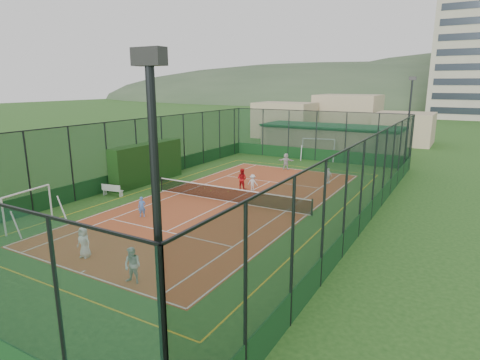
% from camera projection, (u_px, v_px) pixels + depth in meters
% --- Properties ---
extents(ground, '(300.00, 300.00, 0.00)m').
position_uv_depth(ground, '(229.00, 202.00, 26.66)').
color(ground, '#224F1B').
rests_on(ground, ground).
extents(court_slab, '(11.17, 23.97, 0.01)m').
position_uv_depth(court_slab, '(229.00, 202.00, 26.66)').
color(court_slab, '#AB5026').
rests_on(court_slab, ground).
extents(tennis_net, '(11.67, 0.12, 1.06)m').
position_uv_depth(tennis_net, '(229.00, 194.00, 26.54)').
color(tennis_net, black).
rests_on(tennis_net, ground).
extents(perimeter_fence, '(18.12, 34.12, 5.00)m').
position_uv_depth(perimeter_fence, '(229.00, 165.00, 26.08)').
color(perimeter_fence, '#103220').
rests_on(perimeter_fence, ground).
extents(floodlight_se, '(0.60, 0.26, 8.25)m').
position_uv_depth(floodlight_se, '(160.00, 277.00, 7.54)').
color(floodlight_se, black).
rests_on(floodlight_se, ground).
extents(floodlight_ne, '(0.60, 0.26, 8.25)m').
position_uv_depth(floodlight_ne, '(408.00, 124.00, 35.57)').
color(floodlight_ne, black).
rests_on(floodlight_ne, ground).
extents(clubhouse, '(15.20, 7.20, 3.15)m').
position_uv_depth(clubhouse, '(331.00, 139.00, 44.87)').
color(clubhouse, tan).
rests_on(clubhouse, ground).
extents(apartment_tower, '(15.00, 12.00, 30.00)m').
position_uv_depth(apartment_tower, '(472.00, 49.00, 86.59)').
color(apartment_tower, beige).
rests_on(apartment_tower, ground).
extents(distant_hills, '(200.00, 60.00, 24.00)m').
position_uv_depth(distant_hills, '(432.00, 104.00, 153.30)').
color(distant_hills, '#384C33').
rests_on(distant_hills, ground).
extents(hedge_left, '(1.07, 7.13, 3.12)m').
position_uv_depth(hedge_left, '(148.00, 163.00, 31.45)').
color(hedge_left, black).
rests_on(hedge_left, ground).
extents(white_bench, '(1.59, 0.68, 0.86)m').
position_uv_depth(white_bench, '(113.00, 190.00, 27.98)').
color(white_bench, white).
rests_on(white_bench, ground).
extents(futsal_goal_near, '(3.24, 1.37, 2.02)m').
position_uv_depth(futsal_goal_near, '(29.00, 209.00, 21.80)').
color(futsal_goal_near, white).
rests_on(futsal_goal_near, ground).
extents(futsal_goal_far, '(3.46, 1.71, 2.15)m').
position_uv_depth(futsal_goal_far, '(318.00, 149.00, 41.14)').
color(futsal_goal_far, white).
rests_on(futsal_goal_far, ground).
extents(child_near_left, '(0.74, 0.52, 1.43)m').
position_uv_depth(child_near_left, '(84.00, 242.00, 18.00)').
color(child_near_left, white).
rests_on(child_near_left, court_slab).
extents(child_near_mid, '(0.52, 0.48, 1.20)m').
position_uv_depth(child_near_mid, '(142.00, 207.00, 23.55)').
color(child_near_mid, '#518CE6').
rests_on(child_near_mid, court_slab).
extents(child_near_right, '(0.79, 0.65, 1.48)m').
position_uv_depth(child_near_right, '(133.00, 265.00, 15.63)').
color(child_near_right, silver).
rests_on(child_near_right, court_slab).
extents(child_far_left, '(0.81, 0.50, 1.22)m').
position_uv_depth(child_far_left, '(253.00, 183.00, 29.23)').
color(child_far_left, silver).
rests_on(child_far_left, court_slab).
extents(child_far_right, '(0.78, 0.56, 1.23)m').
position_uv_depth(child_far_right, '(328.00, 176.00, 31.40)').
color(child_far_right, white).
rests_on(child_far_right, court_slab).
extents(child_far_back, '(1.46, 0.80, 1.50)m').
position_uv_depth(child_far_back, '(286.00, 161.00, 36.51)').
color(child_far_back, silver).
rests_on(child_far_back, court_slab).
extents(coach, '(0.77, 0.60, 1.57)m').
position_uv_depth(coach, '(242.00, 179.00, 29.66)').
color(coach, red).
rests_on(coach, court_slab).
extents(tennis_balls, '(5.89, 0.52, 0.07)m').
position_uv_depth(tennis_balls, '(229.00, 192.00, 28.79)').
color(tennis_balls, '#CCE033').
rests_on(tennis_balls, court_slab).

